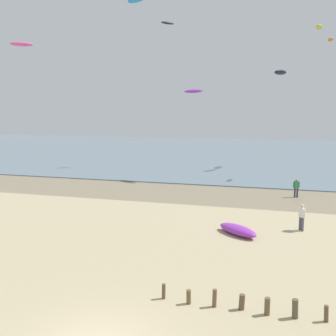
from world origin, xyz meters
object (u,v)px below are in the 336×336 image
kite_aloft_1 (331,40)px  kite_aloft_4 (168,23)px  grounded_kite (238,230)px  kite_aloft_7 (22,44)px  kite_aloft_3 (193,91)px  kite_aloft_2 (319,27)px  person_right_flank (302,217)px  kite_aloft_6 (280,72)px  person_mid_beach (296,187)px

kite_aloft_1 → kite_aloft_4: 20.97m
grounded_kite → kite_aloft_7: kite_aloft_7 is taller
kite_aloft_3 → kite_aloft_4: (-5.88, 10.39, 9.59)m
kite_aloft_2 → kite_aloft_4: kite_aloft_4 is taller
person_right_flank → kite_aloft_1: 26.40m
kite_aloft_1 → kite_aloft_6: size_ratio=0.65×
person_mid_beach → person_right_flank: 10.11m
person_right_flank → kite_aloft_2: (3.08, 32.54, 17.88)m
person_mid_beach → kite_aloft_1: 18.89m
grounded_kite → kite_aloft_2: 39.72m
person_mid_beach → kite_aloft_7: 32.34m
kite_aloft_2 → kite_aloft_4: size_ratio=1.36×
person_mid_beach → kite_aloft_2: 28.84m
kite_aloft_1 → kite_aloft_4: size_ratio=0.90×
person_mid_beach → kite_aloft_7: kite_aloft_7 is taller
kite_aloft_1 → kite_aloft_2: kite_aloft_2 is taller
person_right_flank → grounded_kite: bearing=-153.1°
person_mid_beach → kite_aloft_6: size_ratio=0.60×
kite_aloft_1 → kite_aloft_7: bearing=-67.5°
kite_aloft_3 → person_right_flank: bearing=145.1°
person_right_flank → kite_aloft_2: kite_aloft_2 is taller
kite_aloft_4 → person_right_flank: bearing=73.5°
grounded_kite → kite_aloft_2: bearing=118.2°
person_mid_beach → person_right_flank: size_ratio=1.00×
grounded_kite → kite_aloft_7: 32.48m
person_right_flank → kite_aloft_1: bearing=81.0°
kite_aloft_6 → kite_aloft_2: bearing=-15.6°
person_mid_beach → grounded_kite: bearing=-107.9°
grounded_kite → kite_aloft_1: 29.05m
kite_aloft_4 → kite_aloft_6: (14.83, 0.51, -6.81)m
kite_aloft_6 → kite_aloft_1: bearing=-109.9°
person_right_flank → kite_aloft_6: bearing=93.5°
kite_aloft_2 → person_right_flank: bearing=-2.8°
grounded_kite → person_right_flank: bearing=66.5°
kite_aloft_1 → person_right_flank: bearing=-2.6°
person_right_flank → kite_aloft_4: 36.45m
kite_aloft_2 → kite_aloft_7: (-32.11, -20.06, -3.98)m
kite_aloft_1 → kite_aloft_6: kite_aloft_1 is taller
person_right_flank → kite_aloft_1: kite_aloft_1 is taller
person_right_flank → kite_aloft_7: size_ratio=0.71×
kite_aloft_7 → kite_aloft_4: bearing=-166.7°
person_mid_beach → kite_aloft_3: (-10.71, 6.31, 8.79)m
kite_aloft_1 → kite_aloft_3: size_ratio=0.78×
kite_aloft_1 → kite_aloft_3: (-14.10, -5.43, -5.62)m
person_right_flank → kite_aloft_2: bearing=84.6°
person_right_flank → kite_aloft_6: (-1.68, 27.31, 11.57)m
kite_aloft_1 → kite_aloft_6: 8.03m
kite_aloft_4 → kite_aloft_6: 16.33m
person_right_flank → kite_aloft_3: bearing=122.9°
grounded_kite → kite_aloft_1: kite_aloft_1 is taller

